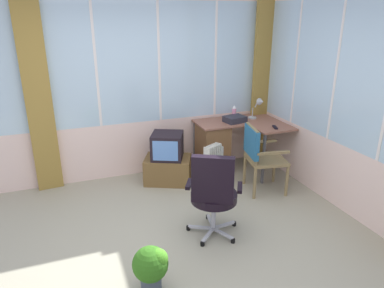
# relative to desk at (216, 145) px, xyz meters

# --- Properties ---
(ground) EXTENTS (5.34, 4.89, 0.06)m
(ground) POSITION_rel_desk_xyz_m (-1.21, -1.63, -0.45)
(ground) COLOR #9D9982
(north_window_panel) EXTENTS (4.34, 0.07, 2.64)m
(north_window_panel) POSITION_rel_desk_xyz_m (-1.21, 0.35, 0.90)
(north_window_panel) COLOR beige
(north_window_panel) RESTS_ON ground
(east_window_panel) EXTENTS (0.07, 3.89, 2.64)m
(east_window_panel) POSITION_rel_desk_xyz_m (0.99, -1.63, 0.90)
(east_window_panel) COLOR beige
(east_window_panel) RESTS_ON ground
(curtain_north_left) EXTENTS (0.33, 0.10, 2.54)m
(curtain_north_left) POSITION_rel_desk_xyz_m (-2.40, 0.27, 0.85)
(curtain_north_left) COLOR olive
(curtain_north_left) RESTS_ON ground
(curtain_corner) EXTENTS (0.33, 0.08, 2.54)m
(curtain_corner) POSITION_rel_desk_xyz_m (0.86, 0.22, 0.85)
(curtain_corner) COLOR olive
(curtain_corner) RESTS_ON ground
(desk) EXTENTS (1.24, 0.98, 0.77)m
(desk) POSITION_rel_desk_xyz_m (0.00, 0.00, 0.00)
(desk) COLOR #8E5A47
(desk) RESTS_ON ground
(desk_lamp) EXTENTS (0.23, 0.20, 0.33)m
(desk_lamp) POSITION_rel_desk_xyz_m (0.69, -0.02, 0.56)
(desk_lamp) COLOR #B2B7BC
(desk_lamp) RESTS_ON desk
(tv_remote) EXTENTS (0.09, 0.16, 0.02)m
(tv_remote) POSITION_rel_desk_xyz_m (0.66, -0.52, 0.36)
(tv_remote) COLOR black
(tv_remote) RESTS_ON desk
(spray_bottle) EXTENTS (0.06, 0.06, 0.22)m
(spray_bottle) POSITION_rel_desk_xyz_m (0.34, 0.12, 0.45)
(spray_bottle) COLOR pink
(spray_bottle) RESTS_ON desk
(paper_tray) EXTENTS (0.34, 0.28, 0.09)m
(paper_tray) POSITION_rel_desk_xyz_m (0.26, -0.06, 0.40)
(paper_tray) COLOR #282832
(paper_tray) RESTS_ON desk
(wooden_armchair) EXTENTS (0.57, 0.56, 0.92)m
(wooden_armchair) POSITION_rel_desk_xyz_m (0.23, -0.81, 0.16)
(wooden_armchair) COLOR olive
(wooden_armchair) RESTS_ON ground
(office_chair) EXTENTS (0.62, 0.60, 0.98)m
(office_chair) POSITION_rel_desk_xyz_m (-0.76, -1.59, 0.13)
(office_chair) COLOR #B7B7BF
(office_chair) RESTS_ON ground
(tv_on_stand) EXTENTS (0.77, 0.67, 0.73)m
(tv_on_stand) POSITION_rel_desk_xyz_m (-0.81, -0.12, -0.10)
(tv_on_stand) COLOR brown
(tv_on_stand) RESTS_ON ground
(space_heater) EXTENTS (0.37, 0.30, 0.62)m
(space_heater) POSITION_rel_desk_xyz_m (-0.27, -0.50, -0.10)
(space_heater) COLOR silver
(space_heater) RESTS_ON ground
(potted_plant) EXTENTS (0.31, 0.31, 0.43)m
(potted_plant) POSITION_rel_desk_xyz_m (-1.58, -2.15, -0.16)
(potted_plant) COLOR #3E4854
(potted_plant) RESTS_ON ground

